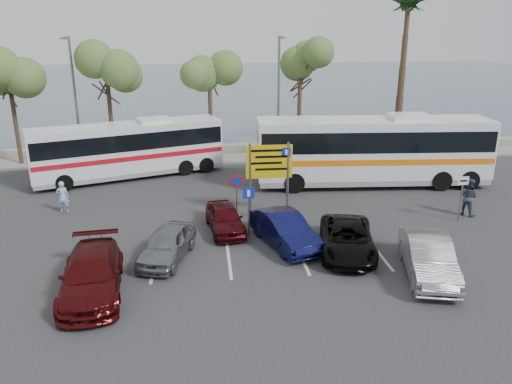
{
  "coord_description": "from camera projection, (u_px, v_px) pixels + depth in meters",
  "views": [
    {
      "loc": [
        -2.06,
        -19.25,
        8.79
      ],
      "look_at": [
        0.36,
        3.0,
        1.29
      ],
      "focal_mm": 35.0,
      "sensor_mm": 36.0,
      "label": 1
    }
  ],
  "objects": [
    {
      "name": "coach_bus_right",
      "position": [
        372.0,
        153.0,
        28.36
      ],
      "size": [
        13.2,
        3.58,
        4.07
      ],
      "color": "silver",
      "rests_on": "ground"
    },
    {
      "name": "car_silver_a",
      "position": [
        167.0,
        244.0,
        19.55
      ],
      "size": [
        2.51,
        4.02,
        1.28
      ],
      "primitive_type": "imported",
      "rotation": [
        0.0,
        0.0,
        -0.29
      ],
      "color": "slate",
      "rests_on": "ground"
    },
    {
      "name": "car_maroon",
      "position": [
        92.0,
        275.0,
        17.01
      ],
      "size": [
        2.49,
        5.05,
        1.41
      ],
      "primitive_type": "imported",
      "rotation": [
        0.0,
        0.0,
        0.11
      ],
      "color": "#4A0C0E",
      "rests_on": "ground"
    },
    {
      "name": "sea",
      "position": [
        214.0,
        84.0,
        77.7
      ],
      "size": [
        140.0,
        140.0,
        0.0
      ],
      "primitive_type": "plane",
      "color": "#3E5663",
      "rests_on": "ground"
    },
    {
      "name": "seawall",
      "position": [
        232.0,
        148.0,
        36.13
      ],
      "size": [
        48.0,
        0.8,
        0.6
      ],
      "primitive_type": "cube",
      "color": "gray",
      "rests_on": "ground"
    },
    {
      "name": "street_lamp_right",
      "position": [
        279.0,
        92.0,
        32.74
      ],
      "size": [
        0.45,
        1.15,
        8.01
      ],
      "color": "slate",
      "rests_on": "kerb_strip"
    },
    {
      "name": "palm_tree",
      "position": [
        408.0,
        8.0,
        32.38
      ],
      "size": [
        4.8,
        4.8,
        11.2
      ],
      "color": "#382619",
      "rests_on": "kerb_strip"
    },
    {
      "name": "car_blue",
      "position": [
        285.0,
        230.0,
        20.78
      ],
      "size": [
        2.69,
        4.42,
        1.38
      ],
      "primitive_type": "imported",
      "rotation": [
        0.0,
        0.0,
        0.32
      ],
      "color": "#0D103F",
      "rests_on": "ground"
    },
    {
      "name": "street_lamp_left",
      "position": [
        75.0,
        95.0,
        31.41
      ],
      "size": [
        0.45,
        1.15,
        8.01
      ],
      "color": "slate",
      "rests_on": "kerb_strip"
    },
    {
      "name": "car_red",
      "position": [
        225.0,
        218.0,
        22.24
      ],
      "size": [
        1.9,
        3.75,
        1.22
      ],
      "primitive_type": "imported",
      "rotation": [
        0.0,
        0.0,
        0.13
      ],
      "color": "#43090F",
      "rests_on": "ground"
    },
    {
      "name": "sign_parking",
      "position": [
        249.0,
        205.0,
        21.41
      ],
      "size": [
        0.5,
        0.07,
        2.25
      ],
      "color": "slate",
      "rests_on": "ground"
    },
    {
      "name": "sign_taxi",
      "position": [
        462.0,
        193.0,
        23.11
      ],
      "size": [
        0.5,
        0.07,
        2.2
      ],
      "color": "slate",
      "rests_on": "ground"
    },
    {
      "name": "direction_sign",
      "position": [
        269.0,
        167.0,
        23.49
      ],
      "size": [
        2.2,
        0.12,
        3.6
      ],
      "color": "slate",
      "rests_on": "ground"
    },
    {
      "name": "lane_markings",
      "position": [
        230.0,
        255.0,
        20.09
      ],
      "size": [
        12.02,
        4.2,
        0.01
      ],
      "primitive_type": null,
      "color": "silver",
      "rests_on": "ground"
    },
    {
      "name": "coach_bus_left",
      "position": [
        129.0,
        151.0,
        29.87
      ],
      "size": [
        11.31,
        6.08,
        3.48
      ],
      "color": "silver",
      "rests_on": "ground"
    },
    {
      "name": "pedestrian_far",
      "position": [
        468.0,
        197.0,
        24.06
      ],
      "size": [
        1.11,
        1.14,
        1.85
      ],
      "primitive_type": "imported",
      "rotation": [
        0.0,
        0.0,
        2.24
      ],
      "color": "#333A4D",
      "rests_on": "ground"
    },
    {
      "name": "car_silver_b",
      "position": [
        428.0,
        257.0,
        18.23
      ],
      "size": [
        2.52,
        4.66,
        1.46
      ],
      "primitive_type": "imported",
      "rotation": [
        0.0,
        0.0,
        -0.23
      ],
      "color": "gray",
      "rests_on": "ground"
    },
    {
      "name": "suv_black",
      "position": [
        347.0,
        239.0,
        20.09
      ],
      "size": [
        2.95,
        4.83,
        1.25
      ],
      "primitive_type": "imported",
      "rotation": [
        0.0,
        0.0,
        -0.2
      ],
      "color": "black",
      "rests_on": "ground"
    },
    {
      "name": "pedestrian_near",
      "position": [
        63.0,
        197.0,
        24.45
      ],
      "size": [
        0.61,
        0.42,
        1.59
      ],
      "primitive_type": "imported",
      "rotation": [
        0.0,
        0.0,
        3.21
      ],
      "color": "#9AB7E1",
      "rests_on": "ground"
    },
    {
      "name": "tree_left",
      "position": [
        107.0,
        71.0,
        31.62
      ],
      "size": [
        3.2,
        3.2,
        7.2
      ],
      "color": "#382619",
      "rests_on": "kerb_strip"
    },
    {
      "name": "kerb_strip",
      "position": [
        234.0,
        158.0,
        34.32
      ],
      "size": [
        44.0,
        2.4,
        0.15
      ],
      "primitive_type": "cube",
      "color": "gray",
      "rests_on": "ground"
    },
    {
      "name": "tree_far_left",
      "position": [
        7.0,
        67.0,
        30.9
      ],
      "size": [
        3.2,
        3.2,
        7.6
      ],
      "color": "#382619",
      "rests_on": "kerb_strip"
    },
    {
      "name": "sign_no_stop",
      "position": [
        237.0,
        191.0,
        22.83
      ],
      "size": [
        0.6,
        0.08,
        2.35
      ],
      "color": "slate",
      "rests_on": "ground"
    },
    {
      "name": "ground",
      "position": [
        255.0,
        243.0,
        21.15
      ],
      "size": [
        120.0,
        120.0,
        0.0
      ],
      "primitive_type": "plane",
      "color": "#2E2E30",
      "rests_on": "ground"
    },
    {
      "name": "tree_mid",
      "position": [
        209.0,
        60.0,
        32.07
      ],
      "size": [
        3.2,
        3.2,
        8.0
      ],
      "color": "#382619",
      "rests_on": "kerb_strip"
    },
    {
      "name": "tree_right",
      "position": [
        300.0,
        67.0,
        32.84
      ],
      "size": [
        3.2,
        3.2,
        7.4
      ],
      "color": "#382619",
      "rests_on": "kerb_strip"
    }
  ]
}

